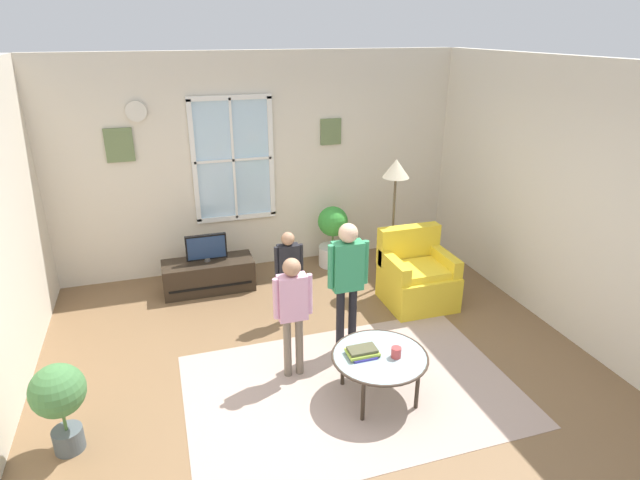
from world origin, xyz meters
TOP-DOWN VIEW (x-y plane):
  - ground_plane at (0.00, 0.00)m, footprint 5.88×6.10m
  - back_wall at (-0.01, 2.81)m, footprint 5.28×0.17m
  - side_wall_right at (2.70, 0.00)m, footprint 0.12×5.50m
  - area_rug at (0.15, -0.21)m, footprint 2.93×1.97m
  - tv_stand at (-0.84, 2.16)m, footprint 1.10×0.45m
  - television at (-0.84, 2.16)m, footprint 0.49×0.08m
  - armchair at (1.47, 1.10)m, footprint 0.76×0.74m
  - coffee_table at (0.35, -0.36)m, footprint 0.84×0.84m
  - book_stack at (0.21, -0.31)m, footprint 0.27×0.20m
  - cup at (0.48, -0.42)m, footprint 0.09×0.09m
  - remote_near_books at (0.31, -0.33)m, footprint 0.08×0.15m
  - person_green_shirt at (0.33, 0.41)m, footprint 0.41×0.19m
  - person_black_shirt at (-0.07, 1.14)m, footprint 0.32×0.14m
  - person_pink_shirt at (-0.28, 0.17)m, footprint 0.36×0.16m
  - potted_plant_by_window at (0.86, 2.40)m, footprint 0.40×0.40m
  - potted_plant_corner at (-2.19, -0.23)m, footprint 0.41×0.41m
  - floor_lamp at (1.39, 1.65)m, footprint 0.32×0.32m

SIDE VIEW (x-z plane):
  - ground_plane at x=0.00m, z-range -0.02..0.00m
  - area_rug at x=0.15m, z-range 0.00..0.01m
  - tv_stand at x=-0.84m, z-range 0.00..0.39m
  - armchair at x=1.47m, z-range -0.11..0.76m
  - coffee_table at x=0.35m, z-range 0.19..0.62m
  - remote_near_books at x=0.31m, z-range 0.42..0.45m
  - potted_plant_by_window at x=0.86m, z-range 0.03..0.87m
  - book_stack at x=0.21m, z-range 0.42..0.49m
  - cup at x=0.48m, z-range 0.42..0.52m
  - potted_plant_corner at x=-2.19m, z-range 0.12..0.87m
  - television at x=-0.84m, z-range 0.40..0.74m
  - person_black_shirt at x=-0.07m, z-range 0.13..1.19m
  - person_pink_shirt at x=-0.28m, z-range 0.15..1.35m
  - person_green_shirt at x=0.33m, z-range 0.17..1.54m
  - floor_lamp at x=1.39m, z-range 0.54..2.16m
  - side_wall_right at x=2.70m, z-range 0.00..2.80m
  - back_wall at x=-0.01m, z-range 0.00..2.80m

